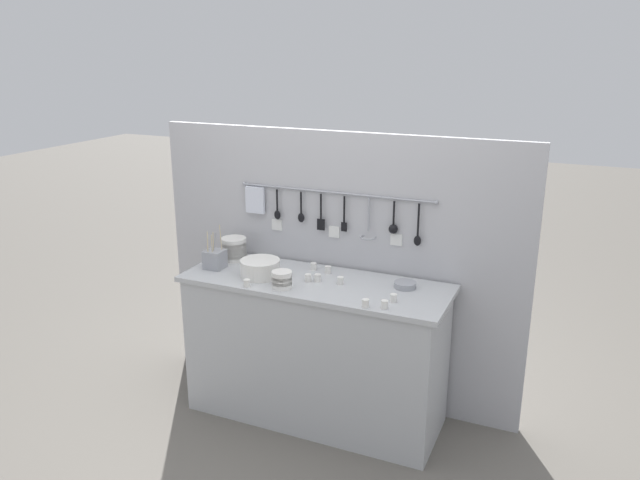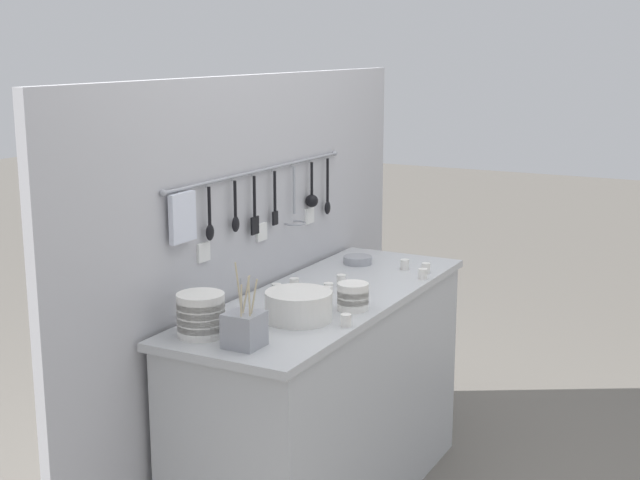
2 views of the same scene
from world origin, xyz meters
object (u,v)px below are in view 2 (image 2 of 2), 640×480
Objects in this scene: bowl_stack_nested_right at (201,315)px; cup_edge_near at (294,284)px; cup_by_caddy at (277,289)px; cup_mid_row at (346,320)px; plate_stack at (299,306)px; steel_mixing_bowl at (358,260)px; bowl_stack_tall_left at (353,296)px; cup_edge_far at (405,265)px; cup_front_right at (426,268)px; cup_back_right at (327,292)px; cup_back_left at (423,274)px; cup_beside_plates at (341,280)px; cup_front_left at (328,288)px; cutlery_caddy at (244,329)px.

bowl_stack_nested_right reaches higher than cup_edge_near.
cup_mid_row is at bearing -119.15° from cup_by_caddy.
plate_stack is 0.87m from steel_mixing_bowl.
bowl_stack_tall_left reaches higher than cup_edge_far.
cup_front_right is at bearing -99.14° from cup_edge_far.
cup_back_right is at bearing 7.63° from plate_stack.
steel_mixing_bowl is at bearing -1.50° from bowl_stack_nested_right.
cup_front_right is (0.10, 0.02, 0.00)m from cup_back_left.
cup_back_left and cup_by_caddy have the same top height.
cup_front_right is (-0.02, -0.10, 0.00)m from cup_edge_far.
cup_front_left is (-0.14, -0.01, 0.00)m from cup_beside_plates.
cup_front_left is at bearing -167.51° from steel_mixing_bowl.
bowl_stack_nested_right is 1.15m from steel_mixing_bowl.
cup_back_right is at bearing -169.42° from cup_beside_plates.
bowl_stack_nested_right is 0.55m from cup_by_caddy.
bowl_stack_tall_left is 0.70m from steel_mixing_bowl.
cutlery_caddy is 6.15× the size of cup_by_caddy.
plate_stack is 0.85m from cup_front_right.
cup_edge_far and cup_by_caddy have the same top height.
bowl_stack_tall_left is at bearing -113.69° from cup_edge_near.
cup_front_left is 1.00× the size of cup_front_right.
plate_stack reaches higher than cup_back_left.
cup_beside_plates and cup_by_caddy have the same top height.
cup_by_caddy is (-0.49, 0.42, 0.00)m from cup_back_left.
steel_mixing_bowl is 2.88× the size of cup_edge_far.
plate_stack reaches higher than cup_edge_near.
cup_by_caddy is at bearing 139.62° from cup_back_left.
bowl_stack_tall_left reaches higher than cup_mid_row.
bowl_stack_nested_right is at bearing 129.51° from cup_mid_row.
cup_edge_far is at bearing 8.73° from cup_mid_row.
cup_mid_row and cup_front_left have the same top height.
cutlery_caddy is at bearing 169.52° from cup_back_left.
cup_back_left is 0.55m from cup_edge_near.
cup_edge_far is 1.00× the size of cup_front_left.
cup_back_right and cup_back_left have the same top height.
cup_beside_plates is (-0.36, -0.10, 0.00)m from steel_mixing_bowl.
cup_front_left is at bearing -174.68° from cup_beside_plates.
cutlery_caddy is at bearing 176.68° from cup_edge_far.
cup_back_right is 0.49m from cup_back_left.
cup_edge_far is at bearing -19.47° from cup_beside_plates.
cup_front_right is at bearing -33.96° from cup_beside_plates.
cup_edge_near is (-0.39, 0.40, 0.00)m from cup_back_left.
cup_edge_far is 1.00× the size of cup_by_caddy.
bowl_stack_tall_left is 2.63× the size of cup_beside_plates.
bowl_stack_nested_right is 3.65× the size of cup_edge_near.
cutlery_caddy reaches higher than cup_beside_plates.
cup_back_left is 0.72m from cup_mid_row.
bowl_stack_nested_right is 1.19m from cup_front_right.
bowl_stack_nested_right is 0.66m from cup_edge_near.
cup_front_right is at bearing -10.64° from plate_stack.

